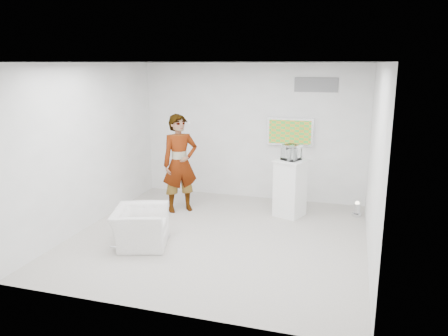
{
  "coord_description": "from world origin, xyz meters",
  "views": [
    {
      "loc": [
        2.14,
        -6.89,
        2.98
      ],
      "look_at": [
        -0.09,
        0.6,
        1.11
      ],
      "focal_mm": 35.0,
      "sensor_mm": 36.0,
      "label": 1
    }
  ],
  "objects_px": {
    "tv": "(290,132)",
    "person": "(180,163)",
    "floor_uplight": "(357,209)",
    "pedestal": "(290,188)",
    "armchair": "(141,227)"
  },
  "relations": [
    {
      "from": "pedestal",
      "to": "floor_uplight",
      "type": "xyz_separation_m",
      "value": [
        1.3,
        0.34,
        -0.42
      ]
    },
    {
      "from": "person",
      "to": "armchair",
      "type": "relative_size",
      "value": 2.06
    },
    {
      "from": "pedestal",
      "to": "floor_uplight",
      "type": "distance_m",
      "value": 1.41
    },
    {
      "from": "tv",
      "to": "pedestal",
      "type": "relative_size",
      "value": 0.87
    },
    {
      "from": "person",
      "to": "floor_uplight",
      "type": "height_order",
      "value": "person"
    },
    {
      "from": "floor_uplight",
      "to": "tv",
      "type": "bearing_deg",
      "value": 156.6
    },
    {
      "from": "armchair",
      "to": "floor_uplight",
      "type": "relative_size",
      "value": 3.29
    },
    {
      "from": "person",
      "to": "pedestal",
      "type": "bearing_deg",
      "value": -30.38
    },
    {
      "from": "tv",
      "to": "pedestal",
      "type": "xyz_separation_m",
      "value": [
        0.17,
        -0.98,
        -0.98
      ]
    },
    {
      "from": "person",
      "to": "pedestal",
      "type": "distance_m",
      "value": 2.28
    },
    {
      "from": "person",
      "to": "floor_uplight",
      "type": "bearing_deg",
      "value": -28.14
    },
    {
      "from": "tv",
      "to": "armchair",
      "type": "bearing_deg",
      "value": -122.65
    },
    {
      "from": "tv",
      "to": "armchair",
      "type": "distance_m",
      "value": 3.93
    },
    {
      "from": "tv",
      "to": "person",
      "type": "distance_m",
      "value": 2.48
    },
    {
      "from": "person",
      "to": "tv",
      "type": "bearing_deg",
      "value": -6.21
    }
  ]
}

